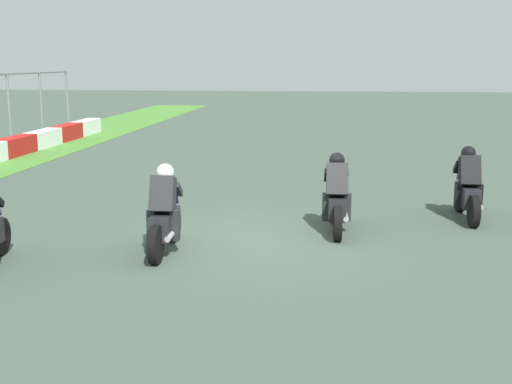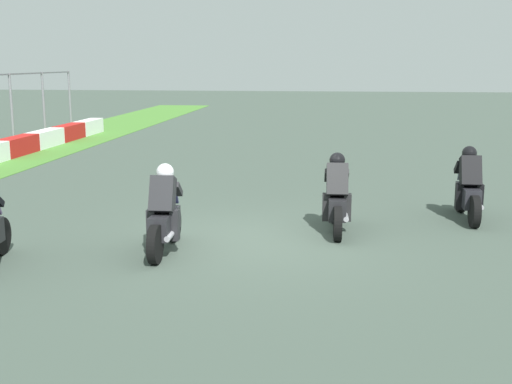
{
  "view_description": "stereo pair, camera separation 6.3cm",
  "coord_description": "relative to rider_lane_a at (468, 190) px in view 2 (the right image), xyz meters",
  "views": [
    {
      "loc": [
        -11.49,
        -1.37,
        3.21
      ],
      "look_at": [
        0.02,
        -0.03,
        0.9
      ],
      "focal_mm": 46.22,
      "sensor_mm": 36.0,
      "label": 1
    },
    {
      "loc": [
        -11.48,
        -1.44,
        3.21
      ],
      "look_at": [
        0.02,
        -0.03,
        0.9
      ],
      "focal_mm": 46.22,
      "sensor_mm": 36.0,
      "label": 2
    }
  ],
  "objects": [
    {
      "name": "rider_lane_c",
      "position": [
        -3.04,
        5.58,
        0.0
      ],
      "size": [
        2.04,
        0.54,
        1.51
      ],
      "rotation": [
        0.0,
        0.0,
        0.03
      ],
      "color": "black",
      "rests_on": "ground_plane"
    },
    {
      "name": "ground_plane",
      "position": [
        -2.17,
        4.16,
        -0.62
      ],
      "size": [
        120.0,
        120.0,
        0.0
      ],
      "primitive_type": "plane",
      "color": "#415045"
    },
    {
      "name": "rider_lane_a",
      "position": [
        0.0,
        0.0,
        0.0
      ],
      "size": [
        2.04,
        0.54,
        1.51
      ],
      "rotation": [
        0.0,
        0.0,
        0.01
      ],
      "color": "black",
      "rests_on": "ground_plane"
    },
    {
      "name": "rider_lane_b",
      "position": [
        -1.31,
        2.68,
        0.0
      ],
      "size": [
        2.04,
        0.55,
        1.51
      ],
      "rotation": [
        0.0,
        0.0,
        0.04
      ],
      "color": "black",
      "rests_on": "ground_plane"
    }
  ]
}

